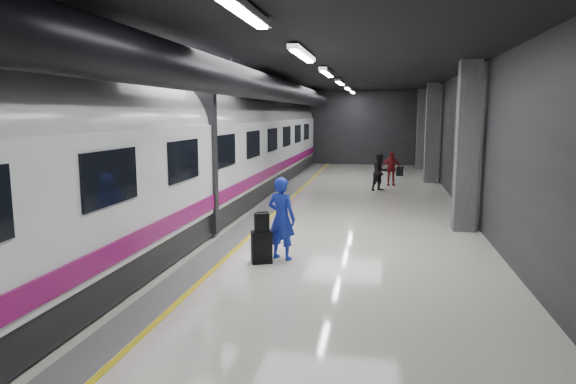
{
  "coord_description": "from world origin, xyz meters",
  "views": [
    {
      "loc": [
        2.33,
        -12.25,
        3.12
      ],
      "look_at": [
        0.36,
        -1.45,
        1.45
      ],
      "focal_mm": 32.0,
      "sensor_mm": 36.0,
      "label": 1
    }
  ],
  "objects": [
    {
      "name": "ground",
      "position": [
        0.0,
        0.0,
        0.0
      ],
      "size": [
        40.0,
        40.0,
        0.0
      ],
      "primitive_type": "plane",
      "color": "white",
      "rests_on": "ground"
    },
    {
      "name": "platform_hall",
      "position": [
        -0.29,
        0.96,
        3.54
      ],
      "size": [
        10.02,
        40.02,
        4.51
      ],
      "color": "black",
      "rests_on": "ground"
    },
    {
      "name": "train",
      "position": [
        -3.25,
        -0.0,
        2.07
      ],
      "size": [
        3.05,
        38.0,
        4.05
      ],
      "color": "black",
      "rests_on": "ground"
    },
    {
      "name": "traveler_main",
      "position": [
        0.25,
        -1.64,
        0.9
      ],
      "size": [
        0.76,
        0.64,
        1.79
      ],
      "primitive_type": "imported",
      "rotation": [
        0.0,
        0.0,
        2.77
      ],
      "color": "#1C30D3",
      "rests_on": "ground"
    },
    {
      "name": "suitcase_main",
      "position": [
        -0.1,
        -2.02,
        0.34
      ],
      "size": [
        0.49,
        0.41,
        0.69
      ],
      "primitive_type": "cube",
      "rotation": [
        0.0,
        0.0,
        0.39
      ],
      "color": "black",
      "rests_on": "ground"
    },
    {
      "name": "shoulder_bag",
      "position": [
        -0.09,
        -2.05,
        0.88
      ],
      "size": [
        0.33,
        0.27,
        0.39
      ],
      "primitive_type": "cube",
      "rotation": [
        0.0,
        0.0,
        0.49
      ],
      "color": "black",
      "rests_on": "suitcase_main"
    },
    {
      "name": "traveler_far_a",
      "position": [
        2.3,
        8.91,
        0.77
      ],
      "size": [
        0.95,
        0.93,
        1.54
      ],
      "primitive_type": "imported",
      "rotation": [
        0.0,
        0.0,
        0.71
      ],
      "color": "black",
      "rests_on": "ground"
    },
    {
      "name": "traveler_far_b",
      "position": [
        2.76,
        10.67,
        0.75
      ],
      "size": [
        0.9,
        0.41,
        1.5
      ],
      "primitive_type": "imported",
      "rotation": [
        0.0,
        0.0,
        0.05
      ],
      "color": "maroon",
      "rests_on": "ground"
    },
    {
      "name": "suitcase_far",
      "position": [
        3.27,
        14.24,
        0.24
      ],
      "size": [
        0.35,
        0.25,
        0.48
      ],
      "primitive_type": "cube",
      "rotation": [
        0.0,
        0.0,
        0.11
      ],
      "color": "black",
      "rests_on": "ground"
    }
  ]
}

